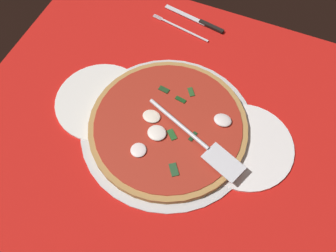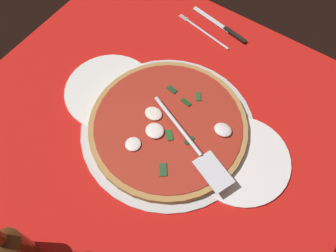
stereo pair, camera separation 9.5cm
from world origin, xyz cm
name	(u,v)px [view 2 (the right image)]	position (x,y,z in cm)	size (l,w,h in cm)	color
ground_plane	(151,135)	(0.00, 0.00, -0.40)	(99.99, 99.99, 0.80)	red
checker_pattern	(151,135)	(0.00, 0.00, 0.05)	(99.99, 99.99, 0.10)	silver
pizza_pan	(168,129)	(2.78, 3.73, 0.50)	(44.88, 44.88, 0.81)	silver
dinner_plate_left	(110,91)	(-17.01, 4.39, 0.60)	(24.72, 24.72, 1.00)	white
dinner_plate_right	(241,160)	(22.54, 6.68, 0.60)	(24.50, 24.50, 1.00)	white
pizza	(168,126)	(2.81, 3.71, 1.97)	(40.56, 40.56, 3.22)	#B28245
pizza_server	(193,145)	(11.55, 1.60, 4.48)	(28.40, 13.73, 1.00)	silver
place_setting_far	(214,30)	(-5.31, 39.81, 0.45)	(22.98, 15.65, 1.40)	white
beer_bottle	(13,247)	(-4.61, -39.55, 8.79)	(5.87, 5.87, 23.28)	#533015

